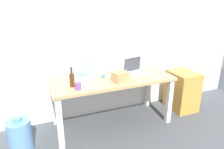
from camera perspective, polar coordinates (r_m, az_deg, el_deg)
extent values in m
plane|color=#42474C|center=(3.19, 0.00, -13.38)|extent=(8.00, 8.00, 0.00)
cube|color=white|center=(3.11, -2.90, 11.42)|extent=(5.20, 0.08, 2.60)
cube|color=tan|center=(2.87, 0.00, -1.32)|extent=(1.73, 0.71, 0.04)
cube|color=silver|center=(2.60, -14.57, -13.35)|extent=(0.07, 0.07, 0.69)
cube|color=silver|center=(3.16, 15.84, -7.33)|extent=(0.07, 0.07, 0.69)
cube|color=silver|center=(3.12, -16.10, -7.76)|extent=(0.07, 0.07, 0.69)
cube|color=silver|center=(3.60, 10.22, -3.55)|extent=(0.07, 0.07, 0.69)
cube|color=gray|center=(2.83, -8.37, -1.23)|extent=(0.31, 0.20, 0.02)
cube|color=#8CB7EA|center=(2.89, -8.93, 1.63)|extent=(0.31, 0.06, 0.21)
cube|color=silver|center=(3.06, 7.14, 0.40)|extent=(0.36, 0.29, 0.02)
cube|color=#333842|center=(3.10, 5.79, 2.94)|extent=(0.32, 0.10, 0.21)
cylinder|color=#47280F|center=(2.58, -11.25, -1.64)|extent=(0.06, 0.06, 0.17)
cylinder|color=#47280F|center=(2.54, -11.43, 0.95)|extent=(0.03, 0.03, 0.08)
cylinder|color=black|center=(2.53, -11.49, 1.86)|extent=(0.03, 0.03, 0.01)
ellipsoid|color=#338CC6|center=(2.91, -2.44, -0.27)|extent=(0.10, 0.12, 0.03)
cube|color=tan|center=(2.72, 2.34, -0.58)|extent=(0.24, 0.20, 0.13)
cylinder|color=#724799|center=(2.49, -9.53, -3.22)|extent=(0.08, 0.08, 0.09)
cube|color=white|center=(2.94, 1.58, -0.40)|extent=(0.24, 0.32, 0.00)
cube|color=#F4E06B|center=(2.64, -7.75, -2.94)|extent=(0.26, 0.33, 0.00)
cylinder|color=#598CC6|center=(2.82, -24.58, -15.41)|extent=(0.28, 0.28, 0.40)
cylinder|color=#598CC6|center=(2.70, -25.25, -11.44)|extent=(0.10, 0.10, 0.05)
cube|color=#C68938|center=(3.64, 19.19, -4.33)|extent=(0.40, 0.48, 0.66)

